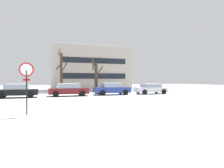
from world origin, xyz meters
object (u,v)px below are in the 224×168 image
(parked_car_white, at_px, (151,89))
(parked_car_black, at_px, (17,91))
(stop_sign, at_px, (27,78))
(parked_car_maroon, at_px, (69,90))
(parked_car_blue, at_px, (112,89))

(parked_car_white, bearing_deg, parked_car_black, -179.73)
(stop_sign, height_order, parked_car_maroon, stop_sign)
(parked_car_maroon, bearing_deg, parked_car_blue, 1.57)
(parked_car_black, height_order, parked_car_blue, parked_car_blue)
(parked_car_blue, bearing_deg, stop_sign, -127.93)
(parked_car_black, distance_m, parked_car_white, 16.28)
(parked_car_maroon, relative_size, parked_car_white, 1.04)
(stop_sign, bearing_deg, parked_car_blue, 52.07)
(parked_car_maroon, height_order, parked_car_blue, parked_car_blue)
(stop_sign, xyz_separation_m, parked_car_blue, (9.24, 11.86, -1.22))
(parked_car_maroon, bearing_deg, stop_sign, -108.05)
(parked_car_white, bearing_deg, parked_car_blue, 176.83)
(stop_sign, xyz_separation_m, parked_car_black, (-1.61, 11.49, -1.24))
(parked_car_black, bearing_deg, stop_sign, -82.02)
(stop_sign, height_order, parked_car_white, stop_sign)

